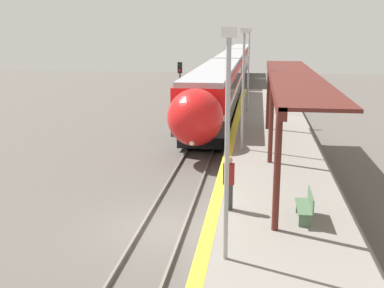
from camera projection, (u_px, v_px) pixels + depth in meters
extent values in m
plane|color=#56514C|center=(163.00, 228.00, 16.42)|extent=(120.00, 120.00, 0.00)
cube|color=slate|center=(143.00, 225.00, 16.50)|extent=(0.08, 90.00, 0.15)
cube|color=slate|center=(184.00, 227.00, 16.31)|extent=(0.08, 90.00, 0.15)
cube|color=black|center=(215.00, 112.00, 35.54)|extent=(2.54, 19.35, 0.82)
cube|color=#38383D|center=(216.00, 100.00, 35.33)|extent=(2.89, 21.04, 0.91)
cube|color=white|center=(216.00, 92.00, 35.19)|extent=(2.91, 21.04, 0.31)
cube|color=red|center=(216.00, 81.00, 35.00)|extent=(2.89, 21.04, 1.37)
cube|color=black|center=(216.00, 82.00, 35.01)|extent=(2.92, 19.35, 0.76)
cube|color=#9E9EA3|center=(216.00, 69.00, 34.80)|extent=(2.60, 21.04, 0.30)
cylinder|color=black|center=(192.00, 136.00, 28.33)|extent=(0.12, 0.95, 0.95)
cylinder|color=black|center=(216.00, 137.00, 28.14)|extent=(0.12, 0.95, 0.95)
cylinder|color=black|center=(197.00, 129.00, 30.45)|extent=(0.12, 0.95, 0.95)
cylinder|color=black|center=(219.00, 129.00, 30.26)|extent=(0.12, 0.95, 0.95)
cylinder|color=black|center=(213.00, 103.00, 40.89)|extent=(0.12, 0.95, 0.95)
cylinder|color=black|center=(230.00, 103.00, 40.70)|extent=(0.12, 0.95, 0.95)
cylinder|color=black|center=(215.00, 99.00, 43.01)|extent=(0.12, 0.95, 0.95)
cylinder|color=black|center=(231.00, 100.00, 42.82)|extent=(0.12, 0.95, 0.95)
ellipsoid|color=red|center=(195.00, 117.00, 23.94)|extent=(2.78, 3.32, 2.85)
ellipsoid|color=black|center=(194.00, 109.00, 23.43)|extent=(2.02, 1.93, 1.45)
sphere|color=#F9F4CC|center=(192.00, 143.00, 22.99)|extent=(0.24, 0.24, 0.24)
cube|color=black|center=(232.00, 81.00, 56.57)|extent=(2.54, 19.35, 0.82)
cube|color=#38383D|center=(232.00, 74.00, 56.37)|extent=(2.89, 21.04, 0.91)
cube|color=white|center=(232.00, 68.00, 56.23)|extent=(2.91, 21.04, 0.31)
cube|color=red|center=(232.00, 61.00, 56.03)|extent=(2.89, 21.04, 1.37)
cube|color=black|center=(232.00, 62.00, 56.05)|extent=(2.92, 19.35, 0.76)
cube|color=#9E9EA3|center=(232.00, 54.00, 55.84)|extent=(2.60, 21.04, 0.30)
cylinder|color=black|center=(221.00, 90.00, 49.36)|extent=(0.12, 0.95, 0.95)
cylinder|color=black|center=(235.00, 91.00, 49.17)|extent=(0.12, 0.95, 0.95)
cylinder|color=black|center=(222.00, 88.00, 51.48)|extent=(0.12, 0.95, 0.95)
cylinder|color=black|center=(236.00, 88.00, 51.29)|extent=(0.12, 0.95, 0.95)
cylinder|color=black|center=(229.00, 78.00, 61.93)|extent=(0.12, 0.95, 0.95)
cylinder|color=black|center=(240.00, 78.00, 61.74)|extent=(0.12, 0.95, 0.95)
cylinder|color=black|center=(230.00, 76.00, 64.05)|extent=(0.12, 0.95, 0.95)
cylinder|color=black|center=(240.00, 76.00, 63.86)|extent=(0.12, 0.95, 0.95)
cube|color=black|center=(239.00, 67.00, 77.61)|extent=(2.54, 19.35, 0.82)
cube|color=#38383D|center=(239.00, 61.00, 77.41)|extent=(2.89, 21.04, 0.91)
cube|color=white|center=(240.00, 58.00, 77.27)|extent=(2.91, 21.04, 0.31)
cube|color=red|center=(240.00, 52.00, 77.07)|extent=(2.89, 21.04, 1.37)
cube|color=black|center=(240.00, 53.00, 77.09)|extent=(2.92, 19.35, 0.76)
cube|color=#9E9EA3|center=(240.00, 47.00, 76.88)|extent=(2.60, 21.04, 0.30)
cylinder|color=black|center=(232.00, 72.00, 70.40)|extent=(0.12, 0.95, 0.95)
cylinder|color=black|center=(242.00, 72.00, 70.21)|extent=(0.12, 0.95, 0.95)
cylinder|color=black|center=(233.00, 71.00, 72.52)|extent=(0.12, 0.95, 0.95)
cylinder|color=black|center=(243.00, 71.00, 72.33)|extent=(0.12, 0.95, 0.95)
cylinder|color=black|center=(236.00, 65.00, 82.97)|extent=(0.12, 0.95, 0.95)
cylinder|color=black|center=(245.00, 65.00, 82.78)|extent=(0.12, 0.95, 0.95)
cylinder|color=black|center=(237.00, 64.00, 85.09)|extent=(0.12, 0.95, 0.95)
cylinder|color=black|center=(245.00, 65.00, 84.90)|extent=(0.12, 0.95, 0.95)
cube|color=gray|center=(279.00, 222.00, 15.80)|extent=(4.63, 64.00, 0.92)
cube|color=yellow|center=(215.00, 205.00, 15.97)|extent=(0.40, 64.00, 0.01)
cube|color=#4C6B4C|center=(305.00, 220.00, 14.19)|extent=(0.36, 0.06, 0.42)
cube|color=#4C6B4C|center=(302.00, 207.00, 15.27)|extent=(0.36, 0.06, 0.42)
cube|color=#4C6B4C|center=(304.00, 206.00, 14.67)|extent=(0.44, 1.50, 0.03)
cube|color=#4C6B4C|center=(311.00, 199.00, 14.59)|extent=(0.04, 1.50, 0.44)
cube|color=#333338|center=(228.00, 197.00, 15.53)|extent=(0.28, 0.20, 0.86)
cube|color=maroon|center=(229.00, 174.00, 15.35)|extent=(0.36, 0.22, 0.68)
sphere|color=tan|center=(229.00, 160.00, 15.24)|extent=(0.23, 0.23, 0.23)
cylinder|color=#59595E|center=(180.00, 103.00, 31.47)|extent=(0.14, 0.14, 3.84)
cube|color=black|center=(180.00, 68.00, 30.94)|extent=(0.28, 0.20, 0.70)
sphere|color=black|center=(180.00, 65.00, 30.80)|extent=(0.14, 0.14, 0.14)
sphere|color=red|center=(180.00, 70.00, 30.88)|extent=(0.14, 0.14, 0.14)
cylinder|color=#9E9EA3|center=(227.00, 154.00, 11.64)|extent=(0.12, 0.12, 5.52)
cube|color=silver|center=(229.00, 32.00, 10.97)|extent=(0.36, 0.20, 0.24)
cylinder|color=#9E9EA3|center=(243.00, 93.00, 22.82)|extent=(0.12, 0.12, 5.52)
cube|color=silver|center=(244.00, 30.00, 22.15)|extent=(0.36, 0.20, 0.24)
cylinder|color=#9E9EA3|center=(248.00, 72.00, 34.01)|extent=(0.12, 0.12, 5.52)
cube|color=silver|center=(249.00, 30.00, 33.33)|extent=(0.36, 0.20, 0.24)
cylinder|color=#511E19|center=(277.00, 171.00, 13.62)|extent=(0.20, 0.20, 3.57)
cylinder|color=#511E19|center=(271.00, 122.00, 20.71)|extent=(0.20, 0.20, 3.57)
cylinder|color=#511E19|center=(268.00, 98.00, 27.81)|extent=(0.20, 0.20, 3.57)
cube|color=#511E19|center=(273.00, 78.00, 20.27)|extent=(0.24, 17.72, 0.36)
cube|color=#511E19|center=(295.00, 76.00, 20.13)|extent=(2.00, 17.72, 0.10)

